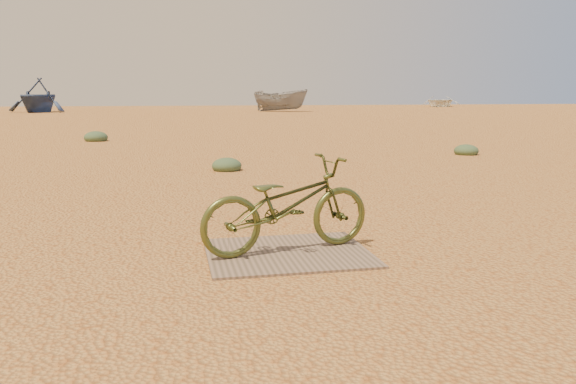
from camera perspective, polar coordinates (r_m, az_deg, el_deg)
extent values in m
plane|color=tan|center=(4.83, 6.10, -7.35)|extent=(120.00, 120.00, 0.00)
cube|color=#816555|center=(5.11, 0.00, -6.20)|extent=(1.46, 1.21, 0.02)
imported|color=#495324|center=(5.04, -0.10, -1.29)|extent=(1.71, 0.92, 0.86)
imported|color=navy|center=(45.94, -24.06, 9.00)|extent=(5.40, 5.84, 2.55)
imported|color=gray|center=(43.80, -0.77, 9.29)|extent=(4.61, 3.71, 1.70)
imported|color=white|center=(61.49, 15.15, 8.90)|extent=(6.11, 6.56, 1.11)
ellipsoid|color=#4A6042|center=(10.62, -6.24, 2.21)|extent=(0.56, 0.56, 0.31)
ellipsoid|color=#4A6042|center=(13.92, 17.63, 3.65)|extent=(0.57, 0.57, 0.31)
ellipsoid|color=#4A6042|center=(17.97, -18.92, 4.93)|extent=(0.70, 0.70, 0.38)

